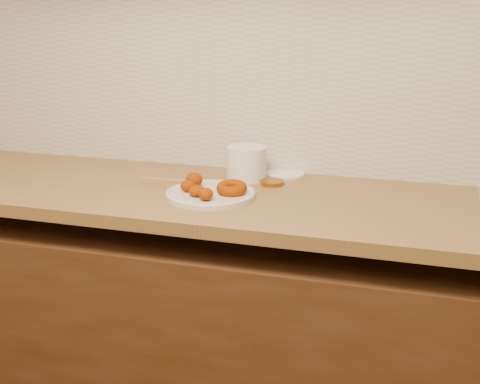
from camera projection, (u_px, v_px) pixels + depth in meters
The scene contains 11 objects.
wall_back at pixel (329, 40), 1.96m from camera, with size 4.00×0.02×2.70m, color #B8A98B.
base_cabinet at pixel (302, 349), 1.96m from camera, with size 3.60×0.60×0.77m, color #51311F.
butcher_block at pixel (113, 188), 2.00m from camera, with size 2.30×0.62×0.04m, color olive.
backsplash at pixel (326, 87), 2.00m from camera, with size 3.60×0.02×0.60m, color beige.
donut_plate at pixel (210, 194), 1.83m from camera, with size 0.27×0.27×0.02m, color beige.
ring_donut at pixel (231, 188), 1.81m from camera, with size 0.09×0.09×0.03m, color #8F3300.
fried_dough_chunks at pixel (196, 187), 1.81m from camera, with size 0.15×0.18×0.05m.
plastic_tub at pixel (246, 163), 2.01m from camera, with size 0.13×0.13×0.11m, color white.
tub_lid at pixel (285, 174), 2.07m from camera, with size 0.13×0.13×0.01m, color white.
brass_jar_lid at pixel (272, 183), 1.96m from camera, with size 0.08×0.08×0.01m, color #A2651C.
wooden_utensil at pixel (169, 182), 1.97m from camera, with size 0.19×0.02×0.02m, color #9B7949.
Camera 1 is at (0.30, -0.02, 1.45)m, focal length 45.00 mm.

